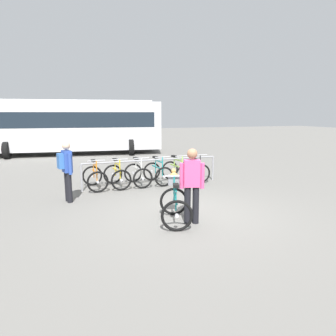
{
  "coord_description": "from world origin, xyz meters",
  "views": [
    {
      "loc": [
        -2.81,
        -6.47,
        2.37
      ],
      "look_at": [
        -0.26,
        0.73,
        1.0
      ],
      "focal_mm": 32.82,
      "sensor_mm": 36.0,
      "label": 1
    }
  ],
  "objects": [
    {
      "name": "racked_bike_teal",
      "position": [
        0.27,
        3.28,
        0.37
      ],
      "size": [
        0.78,
        1.19,
        0.98
      ],
      "color": "black",
      "rests_on": "ground"
    },
    {
      "name": "person_with_featured_bike",
      "position": [
        -0.2,
        -0.62,
        0.91
      ],
      "size": [
        0.51,
        0.3,
        1.64
      ],
      "color": "black",
      "rests_on": "ground"
    },
    {
      "name": "racked_bike_black",
      "position": [
        1.67,
        3.33,
        0.37
      ],
      "size": [
        0.72,
        1.13,
        0.97
      ],
      "color": "black",
      "rests_on": "ground"
    },
    {
      "name": "racked_bike_orange",
      "position": [
        -1.83,
        3.22,
        0.37
      ],
      "size": [
        0.72,
        1.13,
        0.97
      ],
      "color": "black",
      "rests_on": "ground"
    },
    {
      "name": "pedestrian_with_backpack",
      "position": [
        -2.68,
        2.0,
        0.94
      ],
      "size": [
        0.39,
        0.52,
        1.64
      ],
      "color": "black",
      "rests_on": "ground"
    },
    {
      "name": "bus_distant",
      "position": [
        -2.07,
        12.18,
        1.74
      ],
      "size": [
        10.22,
        4.16,
        3.08
      ],
      "color": "silver",
      "rests_on": "ground"
    },
    {
      "name": "bike_rack_rail",
      "position": [
        0.03,
        3.1,
        0.7
      ],
      "size": [
        4.61,
        0.2,
        0.88
      ],
      "color": "#99999E",
      "rests_on": "ground"
    },
    {
      "name": "racked_bike_lime",
      "position": [
        0.97,
        3.3,
        0.37
      ],
      "size": [
        0.8,
        1.18,
        0.97
      ],
      "color": "black",
      "rests_on": "ground"
    },
    {
      "name": "featured_bicycle",
      "position": [
        -0.48,
        -0.35,
        0.49
      ],
      "size": [
        0.95,
        1.25,
        1.09
      ],
      "color": "black",
      "rests_on": "ground"
    },
    {
      "name": "ground_plane",
      "position": [
        0.0,
        0.0,
        0.0
      ],
      "size": [
        80.0,
        80.0,
        0.0
      ],
      "primitive_type": "plane",
      "color": "slate"
    },
    {
      "name": "racked_bike_white",
      "position": [
        -0.43,
        3.26,
        0.37
      ],
      "size": [
        0.74,
        1.14,
        0.97
      ],
      "color": "black",
      "rests_on": "ground"
    },
    {
      "name": "racked_bike_yellow",
      "position": [
        -1.13,
        3.24,
        0.37
      ],
      "size": [
        0.76,
        1.14,
        0.97
      ],
      "color": "black",
      "rests_on": "ground"
    }
  ]
}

